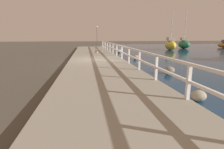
{
  "coord_description": "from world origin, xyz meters",
  "views": [
    {
      "loc": [
        -0.83,
        -13.64,
        2.01
      ],
      "look_at": [
        0.66,
        -3.64,
        -0.21
      ],
      "focal_mm": 28.0,
      "sensor_mm": 36.0,
      "label": 1
    }
  ],
  "objects": [
    {
      "name": "sailboat_yellow",
      "position": [
        11.69,
        11.11,
        0.8
      ],
      "size": [
        2.15,
        3.89,
        5.54
      ],
      "rotation": [
        0.0,
        0.0,
        -0.22
      ],
      "color": "gold",
      "rests_on": "water_surface"
    },
    {
      "name": "boulder_water_edge",
      "position": [
        2.64,
        -8.87,
        0.18
      ],
      "size": [
        0.48,
        0.43,
        0.36
      ],
      "color": "gray",
      "rests_on": "ground"
    },
    {
      "name": "boulder_downstream",
      "position": [
        3.65,
        -4.89,
        0.21
      ],
      "size": [
        0.55,
        0.5,
        0.41
      ],
      "color": "slate",
      "rests_on": "ground"
    },
    {
      "name": "mooring_bollard",
      "position": [
        0.31,
        5.3,
        0.47
      ],
      "size": [
        0.22,
        0.22,
        0.46
      ],
      "color": "gray",
      "rests_on": "dock_walkway"
    },
    {
      "name": "railing",
      "position": [
        2.01,
        -0.0,
        0.95
      ],
      "size": [
        0.1,
        32.5,
        1.06
      ],
      "color": "white",
      "rests_on": "dock_walkway"
    },
    {
      "name": "ground_plane",
      "position": [
        0.0,
        0.0,
        0.0
      ],
      "size": [
        120.0,
        120.0,
        0.0
      ],
      "primitive_type": "plane",
      "color": "#4C473D"
    },
    {
      "name": "boulder_mid_strip",
      "position": [
        3.59,
        1.4,
        0.19
      ],
      "size": [
        0.51,
        0.46,
        0.38
      ],
      "color": "gray",
      "rests_on": "ground"
    },
    {
      "name": "boulder_far_strip",
      "position": [
        3.32,
        8.09,
        0.22
      ],
      "size": [
        0.59,
        0.53,
        0.44
      ],
      "color": "gray",
      "rests_on": "ground"
    },
    {
      "name": "sailboat_green",
      "position": [
        15.43,
        13.77,
        0.75
      ],
      "size": [
        1.97,
        3.32,
        6.41
      ],
      "rotation": [
        0.0,
        0.0,
        -0.13
      ],
      "color": "#236B42",
      "rests_on": "water_surface"
    },
    {
      "name": "dock_lamp",
      "position": [
        0.88,
        12.68,
        2.49
      ],
      "size": [
        0.23,
        0.23,
        3.24
      ],
      "color": "#514C47",
      "rests_on": "dock_walkway"
    },
    {
      "name": "dock_walkway",
      "position": [
        0.0,
        0.0,
        0.12
      ],
      "size": [
        4.21,
        36.0,
        0.24
      ],
      "color": "gray",
      "rests_on": "ground"
    }
  ]
}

